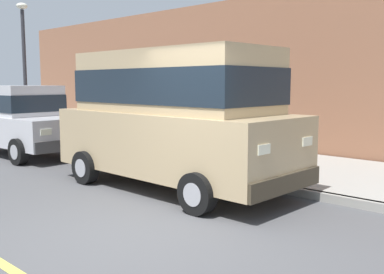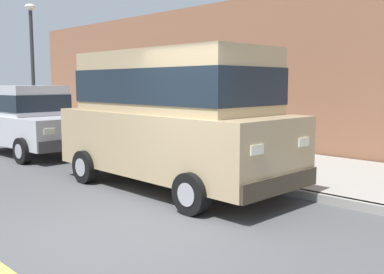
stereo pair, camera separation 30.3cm
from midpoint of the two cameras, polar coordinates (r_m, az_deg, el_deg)
name	(u,v)px [view 2 (the right image)]	position (r m, az deg, el deg)	size (l,w,h in m)	color
ground_plane	(129,234)	(5.91, -6.61, -12.30)	(80.00, 80.00, 0.00)	#4C4C4F
curb	(273,188)	(8.18, 11.36, -6.44)	(0.16, 64.00, 0.14)	gray
sidewalk	(323,174)	(9.70, 17.30, -4.53)	(3.60, 64.00, 0.14)	#99968E
lane_centre_line	(5,271)	(5.14, -21.30, -15.69)	(0.12, 57.60, 0.01)	#E0D64C
car_tan_van	(172,113)	(8.16, -1.52, 3.08)	(2.18, 4.92, 2.52)	tan
car_silver_hatchback	(31,119)	(12.83, -19.34, 2.21)	(2.03, 3.85, 1.88)	#BCBCC1
dog_black	(218,148)	(10.42, 4.23, -1.45)	(0.64, 0.49, 0.49)	black
fire_hydrant	(291,163)	(8.43, 13.56, -3.28)	(0.34, 0.24, 0.72)	red
street_lamp	(32,54)	(16.04, -19.30, 9.97)	(0.36, 0.36, 4.42)	#2D2D33
building_facade	(211,76)	(14.20, 3.02, 7.83)	(0.50, 20.00, 4.35)	#8C5B42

